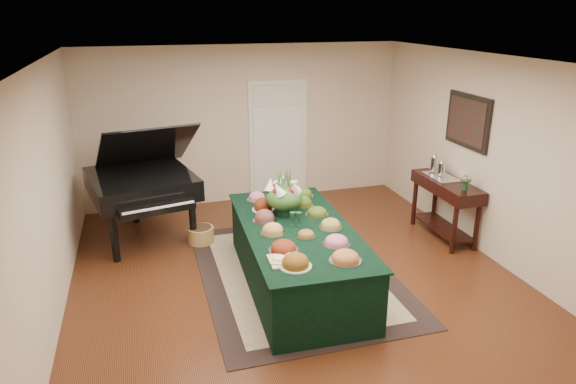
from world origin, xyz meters
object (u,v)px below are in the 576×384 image
object	(u,v)px
buffet_table	(297,256)
grand_piano	(142,183)
floral_centerpiece	(284,193)
mahogany_sideboard	(446,194)

from	to	relation	value
buffet_table	grand_piano	size ratio (longest dim) A/B	1.43
buffet_table	floral_centerpiece	distance (m)	0.81
floral_centerpiece	grand_piano	distance (m)	2.30
floral_centerpiece	grand_piano	size ratio (longest dim) A/B	0.26
buffet_table	grand_piano	distance (m)	2.67
buffet_table	mahogany_sideboard	world-z (taller)	mahogany_sideboard
floral_centerpiece	mahogany_sideboard	bearing A→B (deg)	6.97
mahogany_sideboard	grand_piano	bearing A→B (deg)	164.14
floral_centerpiece	grand_piano	bearing A→B (deg)	138.16
grand_piano	mahogany_sideboard	xyz separation A→B (m)	(4.27, -1.21, -0.18)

